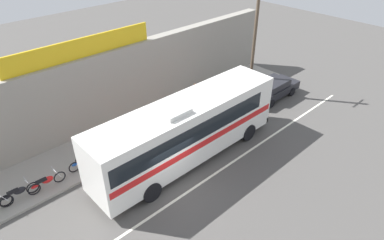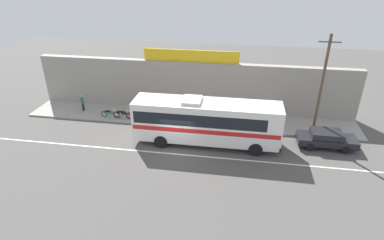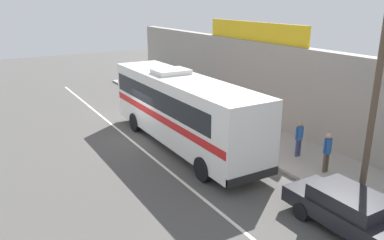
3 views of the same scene
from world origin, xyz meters
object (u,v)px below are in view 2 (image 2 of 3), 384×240
object	(u,v)px
parked_car	(326,138)
pedestrian_far_left	(82,102)
motorcycle_blue	(123,114)
motorcycle_red	(136,115)
pedestrian_by_curb	(281,116)
intercity_bus	(205,120)
utility_pole	(321,86)
motorcycle_black	(110,113)
pedestrian_near_shop	(259,114)
motorcycle_green	(159,116)

from	to	relation	value
parked_car	pedestrian_far_left	xyz separation A→B (m)	(-21.73, 3.05, 0.31)
motorcycle_blue	motorcycle_red	bearing A→B (deg)	-7.71
motorcycle_blue	pedestrian_by_curb	xyz separation A→B (m)	(14.10, 0.56, 0.60)
motorcycle_red	parked_car	bearing A→B (deg)	-6.75
intercity_bus	utility_pole	xyz separation A→B (m)	(8.66, 2.50, 2.37)
pedestrian_far_left	motorcycle_red	bearing A→B (deg)	-11.42
motorcycle_red	motorcycle_black	xyz separation A→B (m)	(-2.48, 0.08, 0.00)
pedestrian_far_left	pedestrian_near_shop	world-z (taller)	pedestrian_near_shop
utility_pole	motorcycle_blue	xyz separation A→B (m)	(-16.63, 0.55, -3.87)
motorcycle_green	motorcycle_blue	world-z (taller)	same
intercity_bus	utility_pole	distance (m)	9.32
pedestrian_by_curb	pedestrian_near_shop	bearing A→B (deg)	172.19
motorcycle_blue	motorcycle_green	bearing A→B (deg)	0.45
pedestrian_far_left	pedestrian_near_shop	distance (m)	16.63
intercity_bus	pedestrian_by_curb	distance (m)	7.17
parked_car	motorcycle_red	distance (m)	16.21
intercity_bus	motorcycle_blue	size ratio (longest dim) A/B	6.06
motorcycle_green	motorcycle_red	world-z (taller)	same
motorcycle_green	pedestrian_near_shop	distance (m)	8.87
parked_car	utility_pole	xyz separation A→B (m)	(-0.74, 1.53, 3.70)
pedestrian_far_left	pedestrian_by_curb	distance (m)	18.48
utility_pole	motorcycle_green	size ratio (longest dim) A/B	4.40
intercity_bus	pedestrian_far_left	distance (m)	13.01
intercity_bus	motorcycle_blue	xyz separation A→B (m)	(-7.97, 3.05, -1.50)
parked_car	motorcycle_black	world-z (taller)	parked_car
intercity_bus	motorcycle_green	bearing A→B (deg)	145.85
intercity_bus	motorcycle_green	distance (m)	5.68
utility_pole	motorcycle_black	world-z (taller)	utility_pole
utility_pole	motorcycle_red	xyz separation A→B (m)	(-15.36, 0.37, -3.87)
pedestrian_near_shop	motorcycle_green	bearing A→B (deg)	-174.93
parked_car	pedestrian_by_curb	distance (m)	4.21
pedestrian_by_curb	utility_pole	bearing A→B (deg)	-23.57
parked_car	motorcycle_green	xyz separation A→B (m)	(-13.92, 2.11, -0.17)
utility_pole	pedestrian_by_curb	world-z (taller)	utility_pole
motorcycle_green	motorcycle_black	world-z (taller)	same
motorcycle_blue	pedestrian_near_shop	world-z (taller)	pedestrian_near_shop
motorcycle_blue	pedestrian_near_shop	size ratio (longest dim) A/B	1.11
intercity_bus	pedestrian_near_shop	xyz separation A→B (m)	(4.29, 3.86, -0.94)
motorcycle_black	motorcycle_red	bearing A→B (deg)	-1.88
pedestrian_near_shop	motorcycle_black	bearing A→B (deg)	-176.18
motorcycle_black	motorcycle_blue	xyz separation A→B (m)	(1.21, 0.09, 0.00)
motorcycle_green	pedestrian_far_left	bearing A→B (deg)	173.13
utility_pole	motorcycle_green	distance (m)	13.76
parked_car	pedestrian_far_left	size ratio (longest dim) A/B	2.84
intercity_bus	parked_car	size ratio (longest dim) A/B	2.55
intercity_bus	motorcycle_black	xyz separation A→B (m)	(-9.18, 2.96, -1.50)
motorcycle_green	motorcycle_blue	xyz separation A→B (m)	(-3.44, -0.03, 0.00)
motorcycle_green	pedestrian_near_shop	bearing A→B (deg)	5.07
motorcycle_red	pedestrian_by_curb	xyz separation A→B (m)	(12.83, 0.73, 0.60)
intercity_bus	pedestrian_far_left	world-z (taller)	intercity_bus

